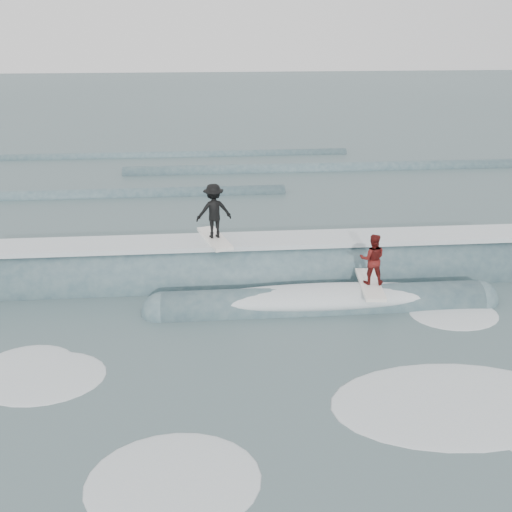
{
  "coord_description": "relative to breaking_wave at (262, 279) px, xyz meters",
  "views": [
    {
      "loc": [
        -1.3,
        -11.57,
        7.48
      ],
      "look_at": [
        0.0,
        3.7,
        1.1
      ],
      "focal_mm": 40.0,
      "sensor_mm": 36.0,
      "label": 1
    }
  ],
  "objects": [
    {
      "name": "ground",
      "position": [
        -0.25,
        -4.4,
        -0.04
      ],
      "size": [
        160.0,
        160.0,
        0.0
      ],
      "primitive_type": "plane",
      "color": "#3C5558",
      "rests_on": "ground"
    },
    {
      "name": "surfer_black",
      "position": [
        -1.43,
        0.3,
        2.07
      ],
      "size": [
        1.17,
        2.07,
        1.76
      ],
      "color": "white",
      "rests_on": "ground"
    },
    {
      "name": "whitewater",
      "position": [
        0.73,
        -6.08,
        -0.04
      ],
      "size": [
        14.24,
        7.41,
        0.1
      ],
      "color": "silver",
      "rests_on": "ground"
    },
    {
      "name": "surfer_red",
      "position": [
        2.85,
        -1.9,
        1.24
      ],
      "size": [
        0.79,
        2.04,
        1.54
      ],
      "color": "white",
      "rests_on": "ground"
    },
    {
      "name": "far_swells",
      "position": [
        -1.85,
        13.25,
        -0.04
      ],
      "size": [
        36.03,
        8.65,
        0.8
      ],
      "color": "#395460",
      "rests_on": "ground"
    },
    {
      "name": "breaking_wave",
      "position": [
        0.0,
        0.0,
        0.0
      ],
      "size": [
        23.37,
        3.97,
        2.38
      ],
      "color": "#395460",
      "rests_on": "ground"
    }
  ]
}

